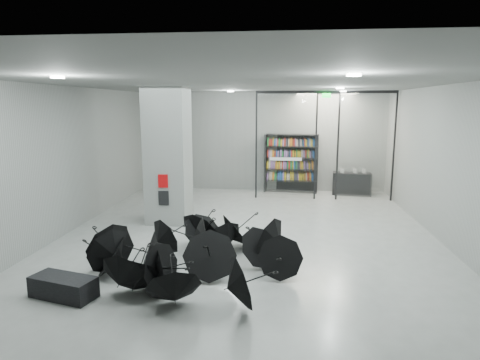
# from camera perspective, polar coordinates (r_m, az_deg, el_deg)

# --- Properties ---
(room) EXTENTS (14.00, 14.02, 4.01)m
(room) POSITION_cam_1_polar(r_m,az_deg,el_deg) (10.06, 0.83, 6.55)
(room) COLOR gray
(room) RESTS_ON ground
(column) EXTENTS (1.20, 1.20, 4.00)m
(column) POSITION_cam_1_polar(r_m,az_deg,el_deg) (12.55, -9.82, 3.29)
(column) COLOR slate
(column) RESTS_ON ground
(fire_cabinet) EXTENTS (0.28, 0.04, 0.38)m
(fire_cabinet) POSITION_cam_1_polar(r_m,az_deg,el_deg) (12.06, -10.51, -0.14)
(fire_cabinet) COLOR #A50A07
(fire_cabinet) RESTS_ON column
(info_panel) EXTENTS (0.30, 0.03, 0.42)m
(info_panel) POSITION_cam_1_polar(r_m,az_deg,el_deg) (12.16, -10.44, -2.46)
(info_panel) COLOR black
(info_panel) RESTS_ON column
(exit_sign) EXTENTS (0.30, 0.06, 0.15)m
(exit_sign) POSITION_cam_1_polar(r_m,az_deg,el_deg) (15.37, 11.77, 11.28)
(exit_sign) COLOR #0CE533
(exit_sign) RESTS_ON room
(glass_partition) EXTENTS (5.06, 0.08, 4.00)m
(glass_partition) POSITION_cam_1_polar(r_m,az_deg,el_deg) (15.62, 11.45, 5.26)
(glass_partition) COLOR silver
(glass_partition) RESTS_ON ground
(bench) EXTENTS (1.31, 0.81, 0.39)m
(bench) POSITION_cam_1_polar(r_m,az_deg,el_deg) (8.54, -23.06, -13.34)
(bench) COLOR black
(bench) RESTS_ON ground
(bookshelf) EXTENTS (2.16, 0.70, 2.34)m
(bookshelf) POSITION_cam_1_polar(r_m,az_deg,el_deg) (16.91, 7.03, 2.30)
(bookshelf) COLOR black
(bookshelf) RESTS_ON ground
(shop_counter) EXTENTS (1.53, 0.76, 0.88)m
(shop_counter) POSITION_cam_1_polar(r_m,az_deg,el_deg) (16.90, 15.07, -0.49)
(shop_counter) COLOR black
(shop_counter) RESTS_ON ground
(umbrella_cluster) EXTENTS (4.83, 4.72, 1.30)m
(umbrella_cluster) POSITION_cam_1_polar(r_m,az_deg,el_deg) (8.95, -7.18, -10.67)
(umbrella_cluster) COLOR black
(umbrella_cluster) RESTS_ON ground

